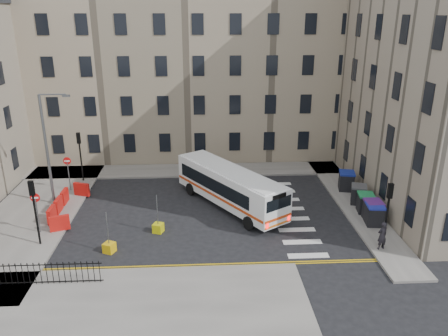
{
  "coord_description": "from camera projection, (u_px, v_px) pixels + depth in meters",
  "views": [
    {
      "loc": [
        -2.12,
        -27.89,
        13.51
      ],
      "look_at": [
        -0.56,
        1.02,
        3.0
      ],
      "focal_mm": 35.0,
      "sensor_mm": 36.0,
      "label": 1
    }
  ],
  "objects": [
    {
      "name": "no_entry_south",
      "position": [
        36.0,
        205.0,
        27.21
      ],
      "size": [
        0.6,
        0.08,
        3.0
      ],
      "color": "#595B5E",
      "rests_on": "pavement_west"
    },
    {
      "name": "pavement_west",
      "position": [
        36.0,
        210.0,
        31.1
      ],
      "size": [
        6.0,
        22.0,
        0.15
      ],
      "primitive_type": "cube",
      "color": "slate",
      "rests_on": "ground"
    },
    {
      "name": "iron_railings",
      "position": [
        26.0,
        274.0,
        22.37
      ],
      "size": [
        7.8,
        0.04,
        1.2
      ],
      "color": "black",
      "rests_on": "pavement_sw"
    },
    {
      "name": "streetlamp",
      "position": [
        47.0,
        149.0,
        30.63
      ],
      "size": [
        0.5,
        0.22,
        8.14
      ],
      "color": "#595B5E",
      "rests_on": "pavement_west"
    },
    {
      "name": "traffic_light_nw",
      "position": [
        80.0,
        149.0,
        35.41
      ],
      "size": [
        0.28,
        0.22,
        4.1
      ],
      "color": "black",
      "rests_on": "pavement_west"
    },
    {
      "name": "pedestrian",
      "position": [
        382.0,
        236.0,
        25.63
      ],
      "size": [
        0.73,
        0.59,
        1.75
      ],
      "primitive_type": "imported",
      "rotation": [
        0.0,
        0.0,
        3.44
      ],
      "color": "black",
      "rests_on": "pavement_east"
    },
    {
      "name": "pavement_north",
      "position": [
        158.0,
        171.0,
        38.64
      ],
      "size": [
        36.0,
        3.2,
        0.15
      ],
      "primitive_type": "cube",
      "color": "slate",
      "rests_on": "ground"
    },
    {
      "name": "bus",
      "position": [
        229.0,
        186.0,
        31.35
      ],
      "size": [
        7.58,
        9.88,
        2.8
      ],
      "rotation": [
        0.0,
        0.0,
        0.58
      ],
      "color": "white",
      "rests_on": "ground"
    },
    {
      "name": "bollard_yellow",
      "position": [
        109.0,
        248.0,
        25.75
      ],
      "size": [
        0.8,
        0.8,
        0.6
      ],
      "primitive_type": "cube",
      "rotation": [
        0.0,
        0.0,
        -0.44
      ],
      "color": "#E1AE0C",
      "rests_on": "ground"
    },
    {
      "name": "wheelie_bin_b",
      "position": [
        373.0,
        211.0,
        29.21
      ],
      "size": [
        1.1,
        1.27,
        1.4
      ],
      "rotation": [
        0.0,
        0.0,
        -0.0
      ],
      "color": "black",
      "rests_on": "pavement_east"
    },
    {
      "name": "traffic_light_east",
      "position": [
        388.0,
        206.0,
        25.19
      ],
      "size": [
        0.28,
        0.22,
        4.1
      ],
      "color": "black",
      "rests_on": "pavement_east"
    },
    {
      "name": "bollard_chevron",
      "position": [
        158.0,
        228.0,
        28.07
      ],
      "size": [
        0.77,
        0.77,
        0.6
      ],
      "primitive_type": "cube",
      "rotation": [
        0.0,
        0.0,
        -0.35
      ],
      "color": "#C3BE0B",
      "rests_on": "ground"
    },
    {
      "name": "wheelie_bin_c",
      "position": [
        365.0,
        203.0,
        30.45
      ],
      "size": [
        1.24,
        1.37,
        1.35
      ],
      "rotation": [
        0.0,
        0.0,
        -0.15
      ],
      "color": "black",
      "rests_on": "pavement_east"
    },
    {
      "name": "roadworks_barriers",
      "position": [
        64.0,
        205.0,
        30.54
      ],
      "size": [
        1.66,
        6.26,
        1.0
      ],
      "color": "red",
      "rests_on": "pavement_west"
    },
    {
      "name": "terrace_north",
      "position": [
        149.0,
        64.0,
        42.14
      ],
      "size": [
        38.3,
        10.8,
        17.2
      ],
      "color": "tan",
      "rests_on": "ground"
    },
    {
      "name": "no_entry_north",
      "position": [
        68.0,
        167.0,
        33.78
      ],
      "size": [
        0.6,
        0.08,
        3.0
      ],
      "color": "#595B5E",
      "rests_on": "pavement_west"
    },
    {
      "name": "wheelie_bin_e",
      "position": [
        346.0,
        181.0,
        34.24
      ],
      "size": [
        1.41,
        1.54,
        1.46
      ],
      "rotation": [
        0.0,
        0.0,
        -0.22
      ],
      "color": "black",
      "rests_on": "pavement_east"
    },
    {
      "name": "wheelie_bin_d",
      "position": [
        358.0,
        194.0,
        31.84
      ],
      "size": [
        1.42,
        1.52,
        1.37
      ],
      "rotation": [
        0.0,
        0.0,
        -0.33
      ],
      "color": "black",
      "rests_on": "pavement_east"
    },
    {
      "name": "ground",
      "position": [
        233.0,
        212.0,
        30.89
      ],
      "size": [
        120.0,
        120.0,
        0.0
      ],
      "primitive_type": "plane",
      "color": "black",
      "rests_on": "ground"
    },
    {
      "name": "pavement_east",
      "position": [
        340.0,
        187.0,
        35.08
      ],
      "size": [
        2.4,
        26.0,
        0.15
      ],
      "primitive_type": "cube",
      "color": "slate",
      "rests_on": "ground"
    },
    {
      "name": "wheelie_bin_a",
      "position": [
        374.0,
        214.0,
        28.7
      ],
      "size": [
        1.24,
        1.38,
        1.39
      ],
      "rotation": [
        0.0,
        0.0,
        -0.12
      ],
      "color": "black",
      "rests_on": "pavement_east"
    },
    {
      "name": "traffic_light_sw",
      "position": [
        34.0,
        203.0,
        25.55
      ],
      "size": [
        0.28,
        0.22,
        4.1
      ],
      "color": "black",
      "rests_on": "pavement_west"
    },
    {
      "name": "pavement_sw",
      "position": [
        104.0,
        305.0,
        21.13
      ],
      "size": [
        20.0,
        6.0,
        0.15
      ],
      "primitive_type": "cube",
      "color": "slate",
      "rests_on": "ground"
    }
  ]
}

